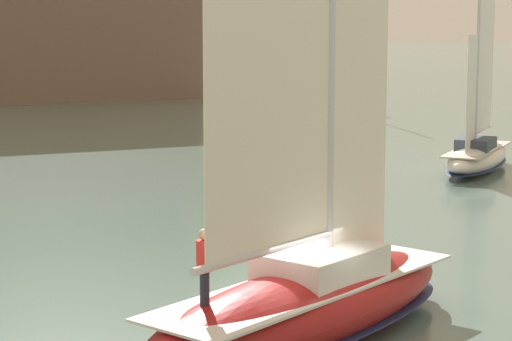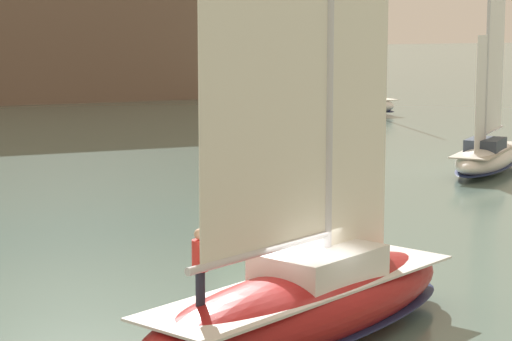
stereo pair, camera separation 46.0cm
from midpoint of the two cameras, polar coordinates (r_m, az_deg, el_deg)
The scene contains 3 objects.
sailboat_main at distance 23.00m, azimuth 3.42°, elevation -7.16°, with size 10.52×7.29×14.20m.
sailboat_moored_mid_channel at distance 48.93m, azimuth 13.32°, elevation 0.96°, with size 7.46×6.97×10.99m.
sailboat_moored_outer_mooring at distance 77.41m, azimuth 5.97°, elevation 3.95°, with size 3.73×9.04×12.06m.
Camera 2 is at (-9.27, -20.03, 7.49)m, focal length 70.00 mm.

